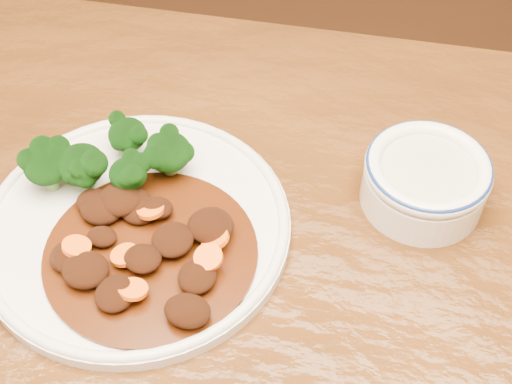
# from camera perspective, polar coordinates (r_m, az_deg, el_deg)

# --- Properties ---
(dining_table) EXTENTS (1.56, 1.01, 0.75)m
(dining_table) POSITION_cam_1_polar(r_m,az_deg,el_deg) (0.72, 1.36, -14.21)
(dining_table) COLOR #582E0F
(dining_table) RESTS_ON ground
(dinner_plate) EXTENTS (0.31, 0.31, 0.02)m
(dinner_plate) POSITION_cam_1_polar(r_m,az_deg,el_deg) (0.72, -9.57, -2.63)
(dinner_plate) COLOR white
(dinner_plate) RESTS_ON dining_table
(broccoli_florets) EXTENTS (0.16, 0.11, 0.05)m
(broccoli_florets) POSITION_cam_1_polar(r_m,az_deg,el_deg) (0.73, -11.74, 2.62)
(broccoli_florets) COLOR #6E994F
(broccoli_florets) RESTS_ON dinner_plate
(mince_stew) EXTENTS (0.20, 0.20, 0.03)m
(mince_stew) POSITION_cam_1_polar(r_m,az_deg,el_deg) (0.68, -9.03, -4.10)
(mince_stew) COLOR #411807
(mince_stew) RESTS_ON dinner_plate
(dip_bowl) EXTENTS (0.13, 0.13, 0.06)m
(dip_bowl) POSITION_cam_1_polar(r_m,az_deg,el_deg) (0.74, 13.40, 1.00)
(dip_bowl) COLOR white
(dip_bowl) RESTS_ON dining_table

